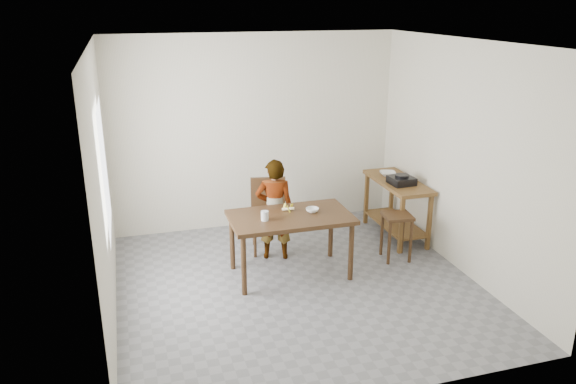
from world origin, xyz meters
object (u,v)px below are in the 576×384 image
object	(u,v)px
child	(275,210)
stool	(396,237)
prep_counter	(396,208)
dining_chair	(269,217)
dining_table	(290,245)

from	to	relation	value
child	stool	bearing A→B (deg)	176.72
prep_counter	stool	xyz separation A→B (m)	(-0.33, -0.67, -0.10)
child	dining_chair	distance (m)	0.28
child	stool	world-z (taller)	child
dining_table	dining_chair	bearing A→B (deg)	95.38
prep_counter	child	size ratio (longest dim) A/B	0.93
dining_chair	stool	size ratio (longest dim) A/B	1.57
dining_table	dining_chair	xyz separation A→B (m)	(-0.07, 0.72, 0.09)
child	stool	distance (m)	1.56
dining_table	prep_counter	bearing A→B (deg)	22.15
dining_chair	prep_counter	bearing A→B (deg)	10.55
prep_counter	dining_chair	distance (m)	1.79
dining_table	prep_counter	world-z (taller)	prep_counter
dining_table	child	distance (m)	0.57
dining_table	stool	xyz separation A→B (m)	(1.39, 0.03, -0.08)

